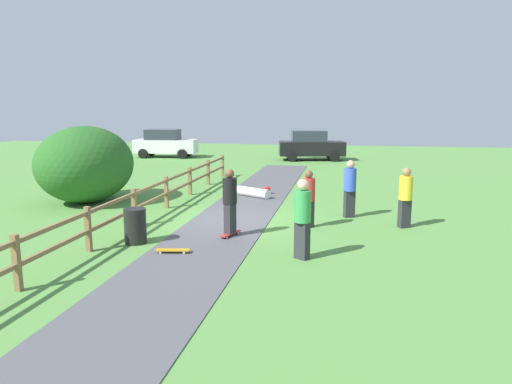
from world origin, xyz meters
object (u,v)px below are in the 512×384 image
skater_riding (230,199)px  bush_large (85,164)px  trash_bin (135,226)px  bystander_yellow (406,195)px  skater_fallen (254,192)px  parked_car_white (165,143)px  bystander_blue (350,186)px  parked_car_black (311,145)px  bystander_green (303,215)px  skateboard_loose (173,250)px  bystander_red (308,196)px

skater_riding → bush_large: bearing=149.5°
trash_bin → bystander_yellow: (6.93, 2.94, 0.51)m
skater_fallen → parked_car_white: size_ratio=0.34×
bystander_blue → parked_car_black: bearing=98.4°
bystander_green → parked_car_black: bearing=93.6°
skateboard_loose → bystander_blue: size_ratio=0.45×
trash_bin → bush_large: bearing=130.4°
bystander_blue → skateboard_loose: bearing=-131.5°
skateboard_loose → bystander_yellow: 6.80m
trash_bin → parked_car_white: (-7.01, 20.29, 0.51)m
bush_large → skateboard_loose: 7.69m
skateboard_loose → bystander_green: 3.20m
skater_riding → bystander_red: (1.97, 1.38, -0.11)m
trash_bin → skater_riding: 2.53m
bush_large → parked_car_black: size_ratio=0.89×
bystander_blue → trash_bin: bearing=-143.5°
bystander_green → bystander_red: bystander_green is taller
bush_large → bystander_blue: (9.42, -0.77, -0.38)m
trash_bin → parked_car_black: parked_car_black is taller
parked_car_black → bystander_blue: bearing=-81.6°
bush_large → skater_riding: 7.29m
bush_large → skateboard_loose: bearing=-45.8°
bystander_green → bystander_blue: bearing=76.5°
parked_car_white → bush_large: bearing=-79.2°
bystander_blue → parked_car_black: size_ratio=0.41×
bush_large → parked_car_black: bush_large is taller
trash_bin → skateboard_loose: size_ratio=1.09×
bystander_yellow → bystander_blue: bearing=146.3°
bush_large → trash_bin: bearing=-49.6°
skater_fallen → bystander_green: size_ratio=0.79×
bystander_blue → bystander_yellow: bystander_blue is taller
trash_bin → parked_car_white: parked_car_white is taller
bush_large → bystander_yellow: 11.13m
bush_large → skateboard_loose: bush_large is taller
bystander_red → trash_bin: bearing=-149.9°
bystander_yellow → parked_car_white: parked_car_white is taller
skater_riding → trash_bin: bearing=-154.6°
bystander_blue → skater_fallen: bearing=141.9°
skateboard_loose → parked_car_black: size_ratio=0.18×
bystander_yellow → bystander_green: bystander_green is taller
skater_fallen → skateboard_loose: skater_fallen is taller
skater_fallen → parked_car_white: 16.13m
bush_large → bystander_red: size_ratio=2.37×
skater_riding → bystander_blue: size_ratio=1.00×
bush_large → bystander_green: (8.34, -5.25, -0.35)m
skateboard_loose → bystander_red: size_ratio=0.49×
trash_bin → skater_fallen: 7.03m
skateboard_loose → parked_car_white: size_ratio=0.19×
skater_riding → parked_car_white: parked_car_white is taller
skater_fallen → parked_car_white: bearing=123.1°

